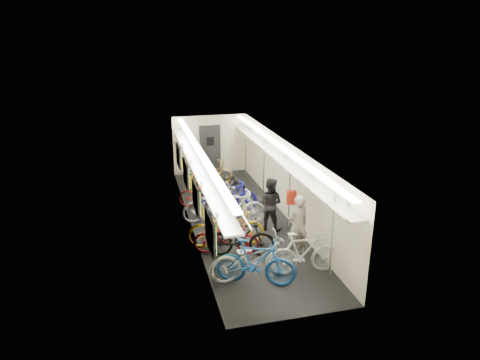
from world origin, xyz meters
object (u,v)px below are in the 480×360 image
bicycle_0 (254,258)px  passenger_mid (270,204)px  passenger_near (298,226)px  bicycle_1 (255,262)px  backpack (291,197)px

bicycle_0 → passenger_mid: size_ratio=1.33×
passenger_near → bicycle_0: bearing=18.2°
bicycle_1 → backpack: 2.57m
bicycle_1 → passenger_near: 1.81m
bicycle_0 → passenger_near: size_ratio=1.26×
passenger_mid → bicycle_0: bearing=102.1°
passenger_near → passenger_mid: 1.69m
bicycle_1 → backpack: bearing=-14.6°
bicycle_0 → passenger_near: (1.39, 0.86, 0.28)m
bicycle_0 → bicycle_1: size_ratio=1.12×
passenger_near → passenger_mid: bearing=-96.5°
passenger_mid → backpack: size_ratio=4.18×
bicycle_0 → bicycle_1: bearing=169.5°
bicycle_0 → bicycle_1: (-0.04, -0.21, 0.01)m
bicycle_0 → passenger_near: passenger_near is taller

